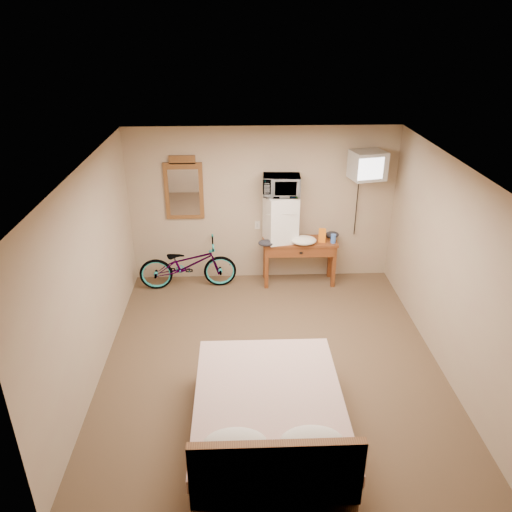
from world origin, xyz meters
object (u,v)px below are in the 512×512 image
Objects in this scene: blue_cup at (333,239)px; wall_mirror at (184,189)px; desk at (300,249)px; bed at (269,420)px; mini_fridge at (281,218)px; microwave at (281,185)px; crt_television at (368,165)px; bicycle at (188,264)px.

blue_cup is 2.45m from wall_mirror.
desk is 1.17× the size of wall_mirror.
desk is at bearing 78.33° from bed.
mini_fridge is 1.34× the size of microwave.
crt_television is (1.28, -0.04, 0.31)m from microwave.
desk is 2.05m from wall_mirror.
blue_cup is 0.23× the size of crt_television.
microwave is 3.96× the size of blue_cup.
bicycle is at bearing -178.50° from crt_television.
desk is at bearing -9.88° from mini_fridge.
wall_mirror reaches higher than bicycle.
bicycle is at bearing -175.75° from mini_fridge.
microwave is (-0.31, 0.05, 1.04)m from desk.
desk is 0.77× the size of bicycle.
microwave is 0.89× the size of crt_television.
bed is at bearing -166.11° from bicycle.
bed is (-0.39, -3.44, -0.83)m from mini_fridge.
bicycle is at bearing 108.09° from bed.
crt_television reaches higher than wall_mirror.
microwave is 1.18m from blue_cup.
microwave reaches higher than bed.
wall_mirror is at bearing 171.85° from mini_fridge.
blue_cup is 0.14× the size of wall_mirror.
wall_mirror is at bearing 171.41° from blue_cup.
bed is at bearing -116.06° from crt_television.
wall_mirror is 0.51× the size of bed.
blue_cup reaches higher than bicycle.
crt_television is (0.96, 0.02, 1.35)m from desk.
crt_television is (0.45, 0.10, 1.14)m from blue_cup.
bicycle is at bearing -86.64° from wall_mirror.
crt_television is at bearing 0.99° from desk.
crt_television is at bearing -5.19° from wall_mirror.
blue_cup is at bearing -167.75° from crt_television.
mini_fridge is 1.53m from crt_television.
bed reaches higher than blue_cup.
wall_mirror is 0.66× the size of bicycle.
wall_mirror is at bearing 174.81° from crt_television.
crt_television is 3.16m from bicycle.
desk is 0.59× the size of bed.
mini_fridge is 3.56m from bed.
blue_cup is (0.82, -0.14, -0.83)m from microwave.
crt_television is at bearing 63.94° from bed.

